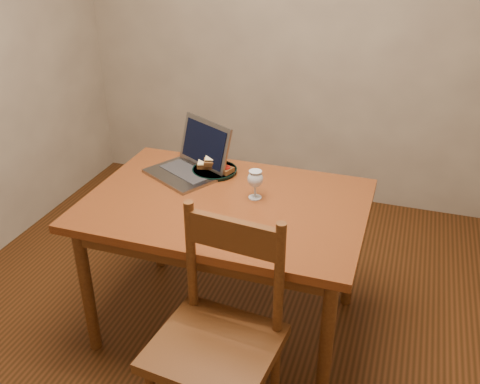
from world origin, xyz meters
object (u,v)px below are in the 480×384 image
(plate, at_px, (215,171))
(laptop, at_px, (192,160))
(chair, at_px, (217,331))
(milk_glass, at_px, (255,184))
(table, at_px, (226,217))

(plate, relative_size, laptop, 0.50)
(chair, relative_size, plate, 2.16)
(chair, bearing_deg, laptop, 123.78)
(chair, height_order, laptop, laptop)
(chair, bearing_deg, milk_glass, 101.32)
(chair, distance_m, plate, 0.98)
(chair, height_order, milk_glass, chair)
(milk_glass, xyz_separation_m, laptop, (-0.39, 0.17, -0.00))
(chair, distance_m, laptop, 1.01)
(table, xyz_separation_m, chair, (0.19, -0.62, -0.12))
(laptop, bearing_deg, chair, -33.09)
(chair, height_order, plate, chair)
(table, relative_size, laptop, 2.81)
(milk_glass, distance_m, laptop, 0.42)
(plate, bearing_deg, laptop, -165.31)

